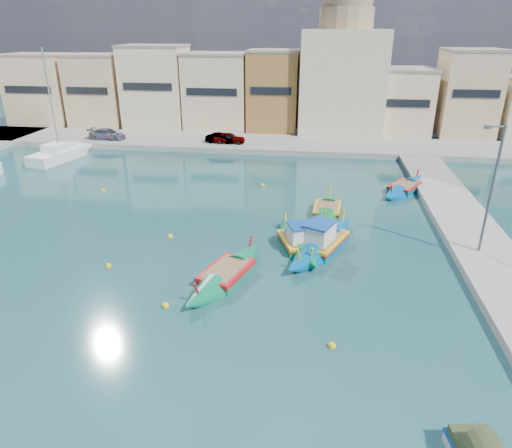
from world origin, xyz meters
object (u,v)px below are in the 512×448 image
(quay_street_lamp, at_px, (491,190))
(luzzu_cyan_mid, at_px, (404,188))
(luzzu_turquoise_cabin, at_px, (322,244))
(luzzu_blue_south, at_px, (227,275))
(luzzu_green, at_px, (327,211))
(yacht_north, at_px, (70,152))
(luzzu_blue_cabin, at_px, (297,243))
(church_block, at_px, (343,66))

(quay_street_lamp, xyz_separation_m, luzzu_cyan_mid, (-2.44, 11.95, -4.10))
(luzzu_turquoise_cabin, xyz_separation_m, luzzu_blue_south, (-5.17, -4.46, -0.11))
(quay_street_lamp, bearing_deg, luzzu_green, 146.75)
(yacht_north, bearing_deg, luzzu_blue_cabin, -36.42)
(luzzu_cyan_mid, distance_m, luzzu_green, 8.90)
(luzzu_turquoise_cabin, height_order, luzzu_green, luzzu_turquoise_cabin)
(church_block, height_order, yacht_north, church_block)
(luzzu_cyan_mid, relative_size, luzzu_blue_south, 0.90)
(luzzu_turquoise_cabin, xyz_separation_m, luzzu_blue_cabin, (-1.53, -0.02, -0.04))
(quay_street_lamp, relative_size, luzzu_blue_cabin, 1.05)
(church_block, height_order, luzzu_blue_south, church_block)
(luzzu_blue_south, height_order, yacht_north, yacht_north)
(quay_street_lamp, distance_m, luzzu_cyan_mid, 12.87)
(church_block, xyz_separation_m, yacht_north, (-28.92, -15.27, -7.94))
(luzzu_turquoise_cabin, xyz_separation_m, luzzu_cyan_mid, (6.82, 12.07, -0.12))
(luzzu_blue_cabin, xyz_separation_m, luzzu_cyan_mid, (8.35, 12.09, -0.08))
(luzzu_blue_cabin, bearing_deg, luzzu_cyan_mid, 55.37)
(quay_street_lamp, relative_size, luzzu_blue_south, 0.94)
(luzzu_turquoise_cabin, distance_m, luzzu_green, 5.99)
(luzzu_cyan_mid, relative_size, luzzu_green, 1.05)
(quay_street_lamp, bearing_deg, luzzu_turquoise_cabin, -179.28)
(luzzu_turquoise_cabin, xyz_separation_m, luzzu_green, (0.33, 5.98, -0.12))
(church_block, relative_size, yacht_north, 1.60)
(church_block, xyz_separation_m, luzzu_cyan_mid, (5.00, -22.05, -8.17))
(church_block, height_order, luzzu_cyan_mid, church_block)
(church_block, xyz_separation_m, quay_street_lamp, (7.44, -34.00, -4.07))
(luzzu_blue_cabin, relative_size, luzzu_green, 1.05)
(luzzu_blue_south, bearing_deg, luzzu_cyan_mid, 54.02)
(church_block, relative_size, luzzu_turquoise_cabin, 2.02)
(quay_street_lamp, xyz_separation_m, luzzu_blue_cabin, (-10.79, -0.14, -4.01))
(luzzu_blue_cabin, bearing_deg, church_block, 84.40)
(church_block, bearing_deg, luzzu_turquoise_cabin, -93.06)
(quay_street_lamp, height_order, luzzu_cyan_mid, quay_street_lamp)
(church_block, xyz_separation_m, luzzu_turquoise_cabin, (-1.82, -34.12, -8.04))
(luzzu_cyan_mid, bearing_deg, church_block, 102.78)
(luzzu_turquoise_cabin, bearing_deg, luzzu_blue_cabin, -179.13)
(luzzu_blue_cabin, bearing_deg, luzzu_turquoise_cabin, 0.87)
(luzzu_turquoise_cabin, height_order, luzzu_blue_cabin, luzzu_turquoise_cabin)
(quay_street_lamp, distance_m, luzzu_blue_cabin, 11.52)
(luzzu_turquoise_cabin, height_order, luzzu_blue_south, luzzu_turquoise_cabin)
(luzzu_blue_south, relative_size, yacht_north, 0.71)
(luzzu_green, relative_size, luzzu_blue_south, 0.85)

